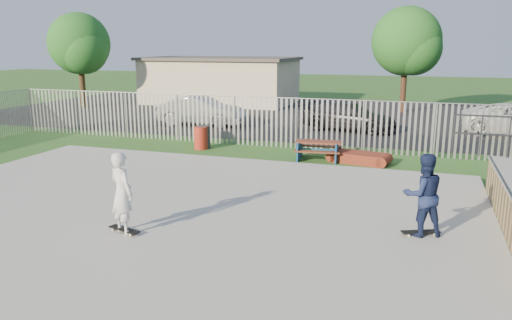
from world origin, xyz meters
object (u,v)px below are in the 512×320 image
(trash_bin_red, at_px, (201,138))
(tree_left, at_px, (79,44))
(trash_bin_grey, at_px, (204,137))
(tree_mid, at_px, (406,41))
(skater_white, at_px, (122,193))
(picnic_table, at_px, (318,150))
(skater_navy, at_px, (423,195))
(funbox, at_px, (359,158))
(car_silver, at_px, (201,111))
(car_dark, at_px, (349,116))

(trash_bin_red, bearing_deg, tree_left, 142.47)
(trash_bin_grey, xyz_separation_m, tree_mid, (7.03, 13.72, 3.78))
(tree_mid, distance_m, skater_white, 23.76)
(picnic_table, bearing_deg, tree_left, 144.15)
(picnic_table, height_order, skater_white, skater_white)
(skater_white, bearing_deg, picnic_table, -78.92)
(tree_left, relative_size, skater_navy, 3.50)
(trash_bin_grey, relative_size, skater_white, 0.52)
(funbox, relative_size, skater_white, 1.11)
(picnic_table, relative_size, skater_white, 0.99)
(car_silver, bearing_deg, skater_navy, -142.01)
(trash_bin_red, distance_m, tree_mid, 16.09)
(tree_mid, bearing_deg, funbox, -93.15)
(trash_bin_grey, height_order, skater_navy, skater_navy)
(car_silver, bearing_deg, skater_white, -164.05)
(tree_mid, height_order, skater_navy, tree_mid)
(funbox, distance_m, trash_bin_red, 6.27)
(funbox, bearing_deg, picnic_table, -170.08)
(picnic_table, bearing_deg, tree_mid, 75.52)
(skater_navy, bearing_deg, funbox, -97.01)
(tree_mid, height_order, skater_white, tree_mid)
(picnic_table, xyz_separation_m, trash_bin_grey, (-4.77, 0.61, 0.11))
(skater_white, bearing_deg, funbox, -87.51)
(trash_bin_red, xyz_separation_m, skater_white, (2.41, -9.12, 0.58))
(funbox, bearing_deg, car_dark, 112.45)
(trash_bin_grey, relative_size, skater_navy, 0.52)
(car_silver, distance_m, tree_left, 12.26)
(trash_bin_grey, distance_m, car_silver, 5.70)
(trash_bin_red, distance_m, skater_navy, 11.11)
(car_dark, bearing_deg, tree_mid, -4.87)
(tree_left, bearing_deg, trash_bin_grey, -36.85)
(car_dark, bearing_deg, skater_white, -178.46)
(funbox, distance_m, tree_left, 22.49)
(car_silver, height_order, tree_left, tree_left)
(trash_bin_red, relative_size, skater_white, 0.51)
(funbox, distance_m, trash_bin_grey, 6.28)
(funbox, bearing_deg, trash_bin_red, -172.62)
(car_silver, relative_size, tree_mid, 0.71)
(tree_left, height_order, skater_white, tree_left)
(funbox, xyz_separation_m, skater_white, (-3.84, -8.72, 0.84))
(trash_bin_grey, height_order, car_dark, car_dark)
(picnic_table, bearing_deg, funbox, -6.67)
(picnic_table, bearing_deg, trash_bin_red, 170.01)
(skater_navy, bearing_deg, car_silver, -73.65)
(funbox, relative_size, tree_left, 0.32)
(tree_left, xyz_separation_m, skater_navy, (21.60, -17.43, -3.08))
(picnic_table, distance_m, trash_bin_grey, 4.81)
(tree_left, xyz_separation_m, skater_white, (15.63, -19.28, -3.08))
(funbox, xyz_separation_m, car_silver, (-8.69, 5.77, 0.58))
(funbox, xyz_separation_m, tree_left, (-19.47, 10.56, 3.93))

